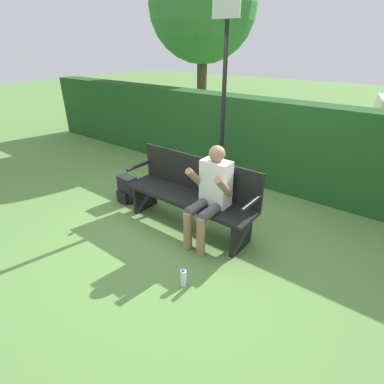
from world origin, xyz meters
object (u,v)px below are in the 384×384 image
object	(u,v)px
person_seated	(211,192)
tree	(203,6)
park_bench	(191,193)
water_bottle	(183,278)
signpost	(224,92)
backpack	(127,190)

from	to	relation	value
person_seated	tree	size ratio (longest dim) A/B	0.28
park_bench	water_bottle	xyz separation A→B (m)	(0.69, -1.02, -0.40)
person_seated	water_bottle	xyz separation A→B (m)	(0.27, -0.89, -0.61)
signpost	tree	bearing A→B (deg)	131.36
signpost	tree	size ratio (longest dim) A/B	0.65
park_bench	backpack	size ratio (longest dim) A/B	4.49
park_bench	tree	xyz separation A→B (m)	(-2.82, 4.09, 2.68)
person_seated	tree	bearing A→B (deg)	127.44
water_bottle	signpost	size ratio (longest dim) A/B	0.07
person_seated	tree	xyz separation A→B (m)	(-3.23, 4.23, 2.48)
water_bottle	person_seated	bearing A→B (deg)	107.16
person_seated	signpost	bearing A→B (deg)	118.20
backpack	water_bottle	world-z (taller)	backpack
person_seated	backpack	xyz separation A→B (m)	(-1.69, 0.05, -0.50)
person_seated	signpost	world-z (taller)	signpost
park_bench	tree	bearing A→B (deg)	124.59
tree	person_seated	bearing A→B (deg)	-52.56
water_bottle	signpost	world-z (taller)	signpost
park_bench	backpack	bearing A→B (deg)	-176.34
park_bench	water_bottle	bearing A→B (deg)	-56.07
park_bench	tree	distance (m)	5.65
water_bottle	tree	bearing A→B (deg)	124.46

